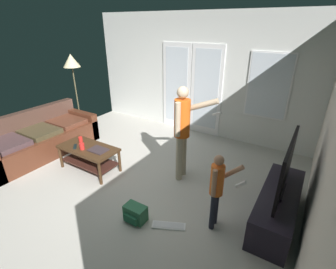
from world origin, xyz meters
TOP-DOWN VIEW (x-y plane):
  - ground_plane at (0.00, 0.00)m, footprint 5.43×5.38m
  - wall_back_with_doors at (0.04, 2.66)m, footprint 5.43×0.09m
  - wall_right_plain at (2.68, 0.00)m, footprint 0.06×5.38m
  - leather_couch at (-2.09, -0.04)m, footprint 0.93×2.20m
  - coffee_table at (-0.76, 0.05)m, footprint 1.07×0.53m
  - tv_stand at (2.33, 0.49)m, footprint 0.45×1.47m
  - flat_screen_tv at (2.33, 0.50)m, footprint 0.08×1.13m
  - person_adult at (0.76, 0.71)m, footprint 0.68×0.47m
  - person_child at (1.67, -0.05)m, footprint 0.40×0.30m
  - floor_lamp at (-2.42, 1.24)m, footprint 0.38×0.38m
  - backpack at (0.74, -0.52)m, footprint 0.30×0.22m
  - loose_keyboard at (1.18, -0.38)m, footprint 0.45×0.31m
  - laptop_closed at (-0.51, 0.06)m, footprint 0.32×0.23m
  - cup_near_edge at (-0.78, -0.05)m, footprint 0.08×0.08m
  - cup_by_laptop at (-1.03, 0.13)m, footprint 0.07×0.07m
  - tv_remote_black at (-0.95, -0.07)m, footprint 0.16×0.15m

SIDE VIEW (x-z plane):
  - ground_plane at x=0.00m, z-range -0.02..0.00m
  - loose_keyboard at x=1.18m, z-range 0.00..0.02m
  - backpack at x=0.74m, z-range 0.00..0.22m
  - tv_stand at x=2.33m, z-range 0.00..0.43m
  - leather_couch at x=-2.09m, z-range -0.12..0.70m
  - coffee_table at x=-0.76m, z-range 0.10..0.55m
  - laptop_closed at x=-0.51m, z-range 0.44..0.46m
  - tv_remote_black at x=-0.95m, z-range 0.44..0.47m
  - cup_by_laptop at x=-1.03m, z-range 0.44..0.54m
  - cup_near_edge at x=-0.78m, z-range 0.44..0.55m
  - person_child at x=1.67m, z-range 0.10..1.15m
  - flat_screen_tv at x=2.33m, z-range 0.44..1.18m
  - person_adult at x=0.76m, z-range 0.16..1.74m
  - wall_back_with_doors at x=0.04m, z-range -0.04..2.66m
  - wall_right_plain at x=2.68m, z-range 0.00..2.67m
  - floor_lamp at x=-2.42m, z-range 0.68..2.48m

